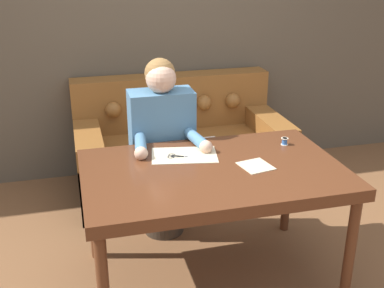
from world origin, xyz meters
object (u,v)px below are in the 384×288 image
couch (179,151)px  person (162,150)px  dining_table (213,179)px  thread_spool (285,141)px  scissors (179,157)px

couch → person: bearing=-111.8°
dining_table → person: bearing=106.5°
couch → person: size_ratio=1.35×
dining_table → couch: bearing=85.5°
couch → thread_spool: 1.23m
dining_table → person: (-0.17, 0.59, -0.04)m
dining_table → thread_spool: 0.58m
person → scissors: bearing=-86.1°
person → scissors: (0.03, -0.39, 0.11)m
dining_table → couch: (0.10, 1.28, -0.36)m
dining_table → person: 0.62m
person → dining_table: bearing=-73.5°
couch → scissors: size_ratio=7.62×
couch → thread_spool: bearing=-67.8°
dining_table → couch: size_ratio=0.87×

